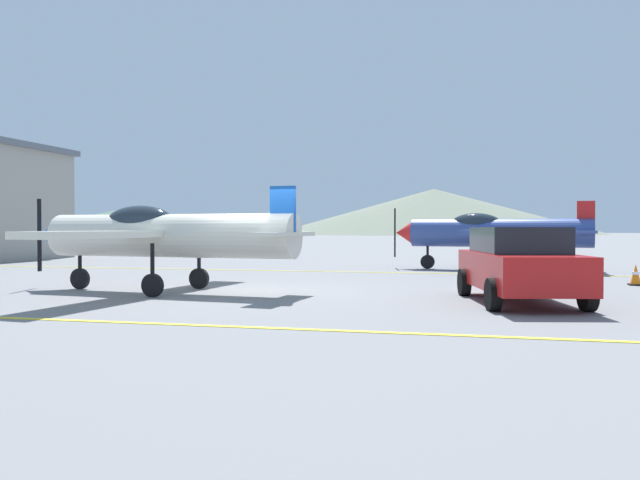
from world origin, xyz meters
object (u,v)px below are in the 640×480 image
airplane_mid (492,232)px  traffic_cone_front (636,275)px  car_sedan (519,263)px  airplane_near (160,234)px

airplane_mid → traffic_cone_front: bearing=-56.7°
airplane_mid → car_sedan: (0.36, -10.88, -0.61)m
car_sedan → traffic_cone_front: size_ratio=7.77×
traffic_cone_front → car_sedan: bearing=-123.7°
airplane_near → airplane_mid: size_ratio=1.00×
airplane_near → car_sedan: 8.58m
traffic_cone_front → airplane_mid: bearing=123.3°
airplane_near → car_sedan: (8.55, -0.24, -0.61)m
airplane_mid → traffic_cone_front: airplane_mid is taller
airplane_near → traffic_cone_front: airplane_near is taller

